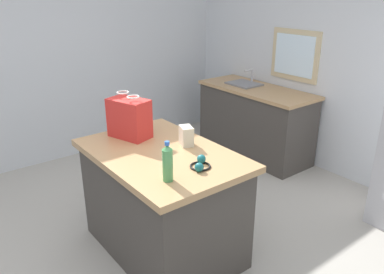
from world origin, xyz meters
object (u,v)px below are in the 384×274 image
kitchen_island (163,202)px  bottle (168,163)px  ear_defenders (200,164)px  small_box (186,136)px  shopping_bag (129,118)px

kitchen_island → bottle: bearing=-28.0°
bottle → ear_defenders: (-0.02, 0.29, -0.10)m
small_box → shopping_bag: bearing=-148.6°
ear_defenders → shopping_bag: bearing=-173.2°
kitchen_island → small_box: 0.57m
kitchen_island → shopping_bag: 0.74m
small_box → ear_defenders: bearing=-23.5°
bottle → shopping_bag: bearing=167.0°
shopping_bag → small_box: (0.43, 0.26, -0.09)m
small_box → kitchen_island: bearing=-91.8°
kitchen_island → bottle: size_ratio=4.85×
shopping_bag → ear_defenders: size_ratio=1.81×
small_box → bottle: bottle is taller
ear_defenders → small_box: bearing=156.5°
shopping_bag → small_box: bearing=31.4°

